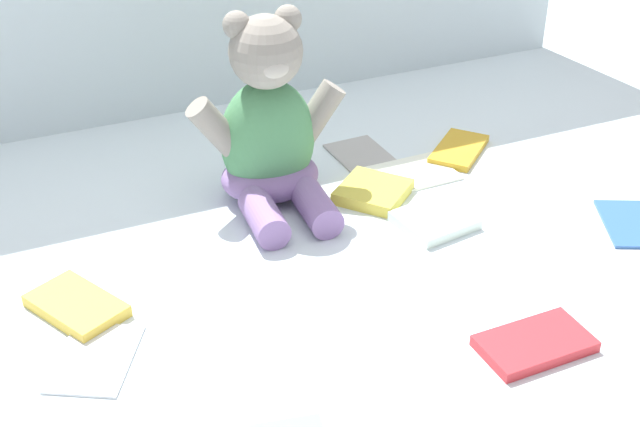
% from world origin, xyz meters
% --- Properties ---
extents(ground_plane, '(3.20, 3.20, 0.00)m').
position_xyz_m(ground_plane, '(0.00, 0.00, 0.00)').
color(ground_plane, silver).
extents(teddy_bear, '(0.24, 0.22, 0.29)m').
position_xyz_m(teddy_bear, '(0.03, 0.12, 0.11)').
color(teddy_bear, '#4C8C59').
rests_on(teddy_bear, ground_plane).
extents(book_case_0, '(0.13, 0.15, 0.01)m').
position_xyz_m(book_case_0, '(-0.29, -0.14, 0.00)').
color(book_case_0, silver).
rests_on(book_case_0, ground_plane).
extents(book_case_1, '(0.14, 0.13, 0.01)m').
position_xyz_m(book_case_1, '(0.36, 0.13, 0.01)').
color(book_case_1, gold).
rests_on(book_case_1, ground_plane).
extents(book_case_2, '(0.12, 0.14, 0.02)m').
position_xyz_m(book_case_2, '(-0.29, -0.04, 0.01)').
color(book_case_2, yellow).
rests_on(book_case_2, ground_plane).
extents(book_case_3, '(0.13, 0.15, 0.01)m').
position_xyz_m(book_case_3, '(0.47, -0.16, 0.00)').
color(book_case_3, '#3360A4').
rests_on(book_case_3, ground_plane).
extents(book_case_5, '(0.14, 0.14, 0.02)m').
position_xyz_m(book_case_5, '(0.17, 0.06, 0.01)').
color(book_case_5, gold).
rests_on(book_case_5, ground_plane).
extents(book_case_6, '(0.11, 0.10, 0.02)m').
position_xyz_m(book_case_6, '(0.21, -0.05, 0.01)').
color(book_case_6, white).
rests_on(book_case_6, ground_plane).
extents(book_case_7, '(0.09, 0.11, 0.01)m').
position_xyz_m(book_case_7, '(0.21, 0.19, 0.00)').
color(book_case_7, '#9F9A95').
rests_on(book_case_7, ground_plane).
extents(book_case_8, '(0.14, 0.10, 0.01)m').
position_xyz_m(book_case_8, '(0.25, 0.10, 0.00)').
color(book_case_8, white).
rests_on(book_case_8, ground_plane).
extents(book_case_10, '(0.13, 0.08, 0.01)m').
position_xyz_m(book_case_10, '(0.18, -0.33, 0.01)').
color(book_case_10, red).
rests_on(book_case_10, ground_plane).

